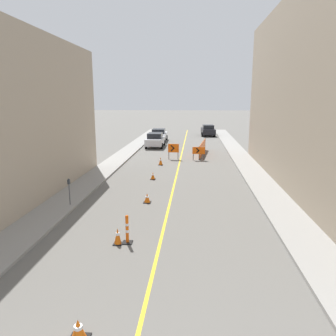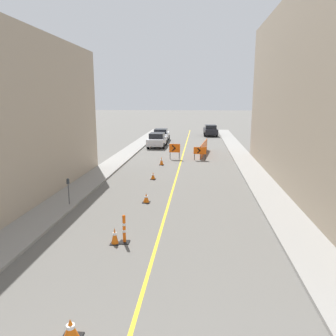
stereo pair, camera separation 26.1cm
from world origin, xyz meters
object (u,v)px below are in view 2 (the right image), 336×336
object	(u,v)px
traffic_cone_fifth	(162,161)
parked_car_curb_far	(210,130)
traffic_cone_fourth	(153,176)
parked_car_curb_mid	(161,135)
arrow_barricade_primary	(175,149)
parking_meter_near_curb	(68,186)
traffic_cone_second	(115,236)
traffic_cone_third	(146,198)
parked_car_curb_near	(157,140)
arrow_barricade_secondary	(200,151)
delineator_post_front	(124,231)
traffic_cone_nearest	(71,329)

from	to	relation	value
traffic_cone_fifth	parked_car_curb_far	xyz separation A→B (m)	(4.68, 21.87, 0.47)
traffic_cone_fourth	parked_car_curb_mid	distance (m)	19.97
arrow_barricade_primary	parking_meter_near_curb	world-z (taller)	parking_meter_near_curb
traffic_cone_second	parked_car_curb_mid	world-z (taller)	parked_car_curb_mid
parked_car_curb_far	traffic_cone_third	bearing A→B (deg)	-101.06
traffic_cone_fifth	parked_car_curb_near	bearing A→B (deg)	99.23
arrow_barricade_primary	arrow_barricade_secondary	bearing A→B (deg)	-3.69
delineator_post_front	parked_car_curb_near	size ratio (longest dim) A/B	0.26
arrow_barricade_primary	arrow_barricade_secondary	distance (m)	2.26
traffic_cone_fifth	delineator_post_front	world-z (taller)	delineator_post_front
arrow_barricade_primary	traffic_cone_second	bearing A→B (deg)	-90.58
arrow_barricade_primary	traffic_cone_fifth	bearing A→B (deg)	-105.91
delineator_post_front	parked_car_curb_near	bearing A→B (deg)	94.37
traffic_cone_nearest	arrow_barricade_primary	bearing A→B (deg)	88.29
arrow_barricade_secondary	parked_car_curb_far	xyz separation A→B (m)	(1.56, 19.48, -0.02)
traffic_cone_nearest	arrow_barricade_primary	world-z (taller)	arrow_barricade_primary
parked_car_curb_near	parked_car_curb_far	world-z (taller)	same
traffic_cone_second	arrow_barricade_secondary	distance (m)	17.62
traffic_cone_fifth	parked_car_curb_near	xyz separation A→B (m)	(-1.62, 9.97, 0.47)
delineator_post_front	parking_meter_near_curb	bearing A→B (deg)	133.67
traffic_cone_nearest	traffic_cone_fifth	xyz separation A→B (m)	(-0.21, 19.89, 0.07)
traffic_cone_nearest	traffic_cone_fourth	world-z (taller)	traffic_cone_nearest
traffic_cone_fourth	arrow_barricade_secondary	world-z (taller)	arrow_barricade_secondary
parked_car_curb_mid	traffic_cone_fourth	bearing A→B (deg)	-85.66
delineator_post_front	arrow_barricade_primary	distance (m)	17.44
traffic_cone_third	traffic_cone_fourth	bearing A→B (deg)	93.83
traffic_cone_third	delineator_post_front	world-z (taller)	delineator_post_front
traffic_cone_third	arrow_barricade_secondary	world-z (taller)	arrow_barricade_secondary
parked_car_curb_near	parked_car_curb_mid	xyz separation A→B (m)	(-0.15, 5.03, 0.00)
traffic_cone_third	arrow_barricade_secondary	bearing A→B (deg)	77.15
traffic_cone_nearest	traffic_cone_third	distance (m)	10.00
traffic_cone_nearest	parked_car_curb_far	bearing A→B (deg)	83.89
parked_car_curb_near	parking_meter_near_curb	bearing A→B (deg)	-94.21
traffic_cone_nearest	arrow_barricade_secondary	xyz separation A→B (m)	(2.91, 22.29, 0.56)
parked_car_curb_near	parked_car_curb_far	size ratio (longest dim) A/B	0.98
parked_car_curb_near	traffic_cone_third	bearing A→B (deg)	-83.68
arrow_barricade_primary	parked_car_curb_near	size ratio (longest dim) A/B	0.32
parked_car_curb_mid	arrow_barricade_primary	bearing A→B (deg)	-78.61
traffic_cone_second	arrow_barricade_secondary	world-z (taller)	arrow_barricade_secondary
delineator_post_front	arrow_barricade_secondary	distance (m)	17.42
traffic_cone_fourth	traffic_cone_fifth	distance (m)	4.89
traffic_cone_second	parking_meter_near_curb	size ratio (longest dim) A/B	0.48
parked_car_curb_mid	parked_car_curb_far	size ratio (longest dim) A/B	0.98
arrow_barricade_secondary	parking_meter_near_curb	world-z (taller)	parking_meter_near_curb
parked_car_curb_near	delineator_post_front	bearing A→B (deg)	-84.88
traffic_cone_fourth	traffic_cone_nearest	bearing A→B (deg)	-89.15
arrow_barricade_primary	parked_car_curb_near	world-z (taller)	parked_car_curb_near
parking_meter_near_curb	traffic_cone_fifth	bearing A→B (deg)	72.53
traffic_cone_fourth	parking_meter_near_curb	size ratio (longest dim) A/B	0.37
traffic_cone_fifth	parked_car_curb_mid	bearing A→B (deg)	96.72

